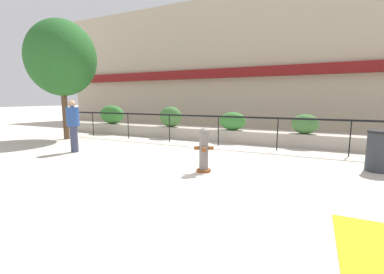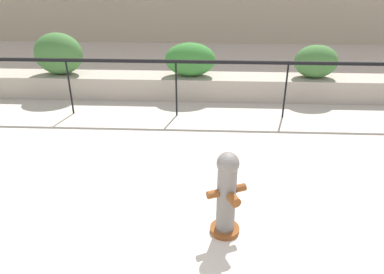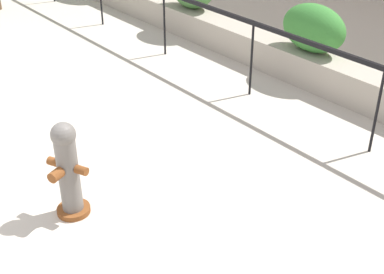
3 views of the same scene
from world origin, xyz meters
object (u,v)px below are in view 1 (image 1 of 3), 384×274
at_px(hedge_bush_1, 171,117).
at_px(pedestrian, 73,123).
at_px(street_tree, 61,58).
at_px(trash_bin, 379,151).
at_px(fire_hydrant, 204,149).
at_px(hedge_bush_3, 305,124).
at_px(hedge_bush_2, 233,121).
at_px(hedge_bush_0, 112,115).

relative_size(hedge_bush_1, pedestrian, 0.63).
relative_size(hedge_bush_1, street_tree, 0.21).
bearing_deg(trash_bin, fire_hydrant, -154.12).
distance_m(hedge_bush_3, street_tree, 10.28).
height_order(hedge_bush_3, fire_hydrant, hedge_bush_3).
distance_m(hedge_bush_2, pedestrian, 5.98).
bearing_deg(hedge_bush_2, trash_bin, -31.16).
distance_m(hedge_bush_0, street_tree, 3.50).
bearing_deg(hedge_bush_0, fire_hydrant, -32.89).
bearing_deg(street_tree, pedestrian, -34.61).
height_order(hedge_bush_2, pedestrian, pedestrian).
height_order(hedge_bush_0, hedge_bush_3, hedge_bush_0).
distance_m(hedge_bush_1, trash_bin, 7.93).
height_order(hedge_bush_2, hedge_bush_3, hedge_bush_2).
bearing_deg(fire_hydrant, hedge_bush_2, 98.03).
distance_m(hedge_bush_0, hedge_bush_3, 9.19).
height_order(hedge_bush_1, hedge_bush_2, hedge_bush_1).
height_order(fire_hydrant, pedestrian, pedestrian).
bearing_deg(pedestrian, hedge_bush_0, 117.88).
distance_m(pedestrian, trash_bin, 8.84).
height_order(hedge_bush_0, hedge_bush_2, hedge_bush_0).
relative_size(hedge_bush_2, fire_hydrant, 1.03).
bearing_deg(hedge_bush_0, pedestrian, -62.12).
distance_m(hedge_bush_0, pedestrian, 4.83).
relative_size(hedge_bush_1, hedge_bush_3, 1.15).
height_order(hedge_bush_3, trash_bin, hedge_bush_3).
xyz_separation_m(hedge_bush_2, trash_bin, (4.50, -2.72, -0.36)).
xyz_separation_m(hedge_bush_1, hedge_bush_2, (2.94, 0.00, -0.09)).
bearing_deg(hedge_bush_1, trash_bin, -20.09).
bearing_deg(hedge_bush_0, hedge_bush_2, 0.00).
relative_size(hedge_bush_3, trash_bin, 0.94).
bearing_deg(street_tree, fire_hydrant, -16.19).
bearing_deg(street_tree, trash_bin, -1.63).
distance_m(hedge_bush_1, street_tree, 5.28).
xyz_separation_m(hedge_bush_2, pedestrian, (-4.19, -4.27, 0.12)).
distance_m(fire_hydrant, street_tree, 8.40).
xyz_separation_m(hedge_bush_0, hedge_bush_2, (6.45, 0.00, -0.11)).
xyz_separation_m(hedge_bush_0, street_tree, (-0.46, -2.40, 2.51)).
xyz_separation_m(hedge_bush_1, trash_bin, (7.44, -2.72, -0.45)).
bearing_deg(fire_hydrant, street_tree, 163.81).
distance_m(hedge_bush_2, trash_bin, 5.27).
relative_size(hedge_bush_1, hedge_bush_2, 0.97).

